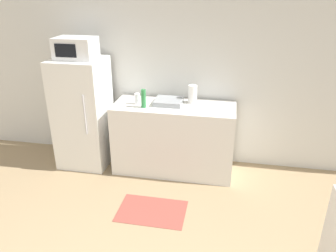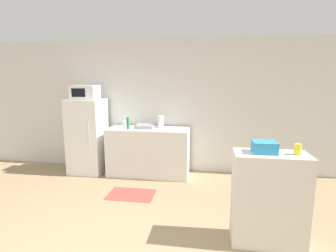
# 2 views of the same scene
# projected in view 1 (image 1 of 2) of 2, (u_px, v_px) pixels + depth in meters

# --- Properties ---
(wall_back) EXTENTS (8.00, 0.06, 2.60)m
(wall_back) POSITION_uv_depth(u_px,v_px,m) (187.00, 68.00, 4.28)
(wall_back) COLOR silver
(wall_back) RESTS_ON ground_plane
(refrigerator) EXTENTS (0.65, 0.63, 1.46)m
(refrigerator) POSITION_uv_depth(u_px,v_px,m) (83.00, 113.00, 4.37)
(refrigerator) COLOR white
(refrigerator) RESTS_ON ground_plane
(microwave) EXTENTS (0.49, 0.36, 0.26)m
(microwave) POSITION_uv_depth(u_px,v_px,m) (76.00, 48.00, 4.03)
(microwave) COLOR white
(microwave) RESTS_ON refrigerator
(counter) EXTENTS (1.54, 0.63, 0.91)m
(counter) POSITION_uv_depth(u_px,v_px,m) (174.00, 138.00, 4.29)
(counter) COLOR silver
(counter) RESTS_ON ground_plane
(sink_basin) EXTENTS (0.35, 0.32, 0.06)m
(sink_basin) POSITION_uv_depth(u_px,v_px,m) (169.00, 102.00, 4.15)
(sink_basin) COLOR #9EA3A8
(sink_basin) RESTS_ON counter
(bottle_tall) EXTENTS (0.06, 0.06, 0.23)m
(bottle_tall) POSITION_uv_depth(u_px,v_px,m) (143.00, 99.00, 4.00)
(bottle_tall) COLOR #2D7F42
(bottle_tall) RESTS_ON counter
(bottle_short) EXTENTS (0.07, 0.07, 0.14)m
(bottle_short) POSITION_uv_depth(u_px,v_px,m) (137.00, 99.00, 4.13)
(bottle_short) COLOR silver
(bottle_short) RESTS_ON counter
(paper_towel_roll) EXTENTS (0.11, 0.11, 0.23)m
(paper_towel_roll) POSITION_uv_depth(u_px,v_px,m) (193.00, 94.00, 4.16)
(paper_towel_roll) COLOR white
(paper_towel_roll) RESTS_ON counter
(kitchen_rug) EXTENTS (0.75, 0.50, 0.01)m
(kitchen_rug) POSITION_uv_depth(u_px,v_px,m) (152.00, 211.00, 3.63)
(kitchen_rug) COLOR #99473D
(kitchen_rug) RESTS_ON ground_plane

